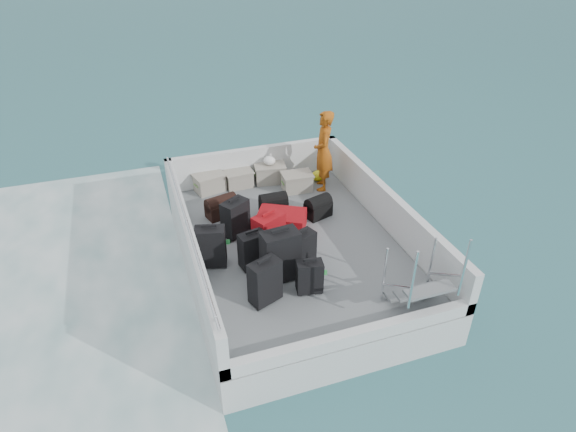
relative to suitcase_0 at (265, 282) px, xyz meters
name	(u,v)px	position (x,y,z in m)	size (l,w,h in m)	color
ground	(293,269)	(0.88, 1.30, -0.96)	(160.00, 160.00, 0.00)	#185154
ferry_hull	(293,256)	(0.88, 1.30, -0.66)	(3.60, 5.00, 0.60)	silver
deck	(293,241)	(0.88, 1.30, -0.35)	(3.30, 4.70, 0.02)	slate
deck_fittings	(320,229)	(1.22, 0.98, 0.03)	(3.60, 5.00, 0.90)	silver
suitcase_0	(265,282)	(0.00, 0.00, 0.00)	(0.45, 0.25, 0.69)	black
suitcase_1	(211,247)	(-0.55, 1.09, 0.00)	(0.46, 0.26, 0.69)	black
suitcase_2	(235,218)	(0.01, 1.80, -0.02)	(0.46, 0.27, 0.66)	black
suitcase_3	(280,256)	(0.36, 0.42, 0.07)	(0.55, 0.32, 0.83)	black
suitcase_4	(253,251)	(0.05, 0.84, -0.04)	(0.41, 0.24, 0.61)	black
suitcase_5	(269,234)	(0.41, 1.16, 0.00)	(0.49, 0.30, 0.68)	maroon
suitcase_6	(310,277)	(0.67, -0.01, -0.08)	(0.38, 0.22, 0.53)	black
suitcase_7	(302,249)	(0.79, 0.64, -0.05)	(0.42, 0.24, 0.58)	black
suitcase_8	(282,221)	(0.81, 1.72, -0.18)	(0.54, 0.82, 0.32)	maroon
duffel_0	(222,208)	(-0.10, 2.49, -0.18)	(0.56, 0.30, 0.32)	black
duffel_1	(273,206)	(0.83, 2.27, -0.18)	(0.50, 0.30, 0.32)	black
duffel_2	(318,209)	(1.58, 1.90, -0.18)	(0.46, 0.30, 0.32)	black
crate_0	(210,183)	(-0.12, 3.50, -0.18)	(0.56, 0.39, 0.34)	gray
crate_1	(239,179)	(0.48, 3.50, -0.19)	(0.53, 0.36, 0.32)	gray
crate_2	(270,174)	(1.14, 3.50, -0.17)	(0.59, 0.41, 0.36)	gray
crate_3	(297,183)	(1.55, 2.97, -0.18)	(0.56, 0.39, 0.34)	gray
yellow_bag	(318,176)	(2.10, 3.21, -0.23)	(0.28, 0.26, 0.22)	yellow
white_bag	(270,162)	(1.14, 3.50, 0.10)	(0.24, 0.24, 0.18)	white
passenger	(323,151)	(2.07, 2.90, 0.46)	(0.60, 0.38, 1.61)	orange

